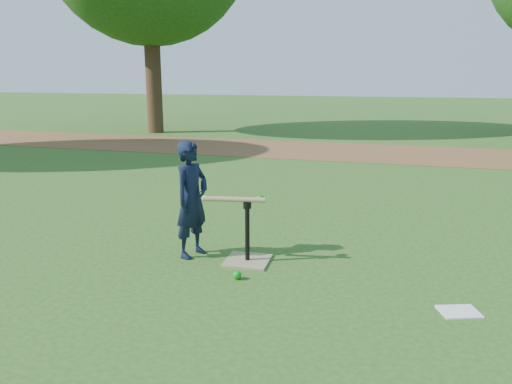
# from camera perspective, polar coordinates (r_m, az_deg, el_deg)

# --- Properties ---
(ground) EXTENTS (80.00, 80.00, 0.00)m
(ground) POSITION_cam_1_polar(r_m,az_deg,el_deg) (5.28, -3.95, -6.98)
(ground) COLOR #285116
(ground) RESTS_ON ground
(dirt_strip) EXTENTS (24.00, 3.00, 0.01)m
(dirt_strip) POSITION_cam_1_polar(r_m,az_deg,el_deg) (12.40, 8.28, 4.67)
(dirt_strip) COLOR brown
(dirt_strip) RESTS_ON ground
(child) EXTENTS (0.39, 0.50, 1.19)m
(child) POSITION_cam_1_polar(r_m,az_deg,el_deg) (5.08, -7.36, -0.84)
(child) COLOR black
(child) RESTS_ON ground
(wiffle_ball_ground) EXTENTS (0.08, 0.08, 0.08)m
(wiffle_ball_ground) POSITION_cam_1_polar(r_m,az_deg,el_deg) (4.62, -2.16, -9.47)
(wiffle_ball_ground) COLOR #0D9513
(wiffle_ball_ground) RESTS_ON ground
(clipboard) EXTENTS (0.36, 0.32, 0.01)m
(clipboard) POSITION_cam_1_polar(r_m,az_deg,el_deg) (4.34, 22.20, -12.55)
(clipboard) COLOR white
(clipboard) RESTS_ON ground
(batting_tee) EXTENTS (0.45, 0.45, 0.61)m
(batting_tee) POSITION_cam_1_polar(r_m,az_deg,el_deg) (5.00, -0.99, -6.79)
(batting_tee) COLOR #94895E
(batting_tee) RESTS_ON ground
(swing_action) EXTENTS (0.63, 0.22, 0.08)m
(swing_action) POSITION_cam_1_polar(r_m,az_deg,el_deg) (4.88, -2.19, -0.82)
(swing_action) COLOR tan
(swing_action) RESTS_ON ground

